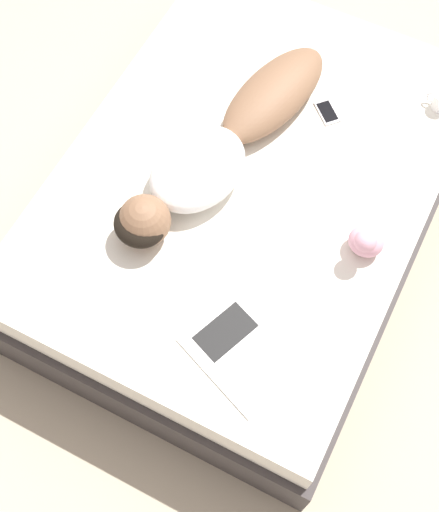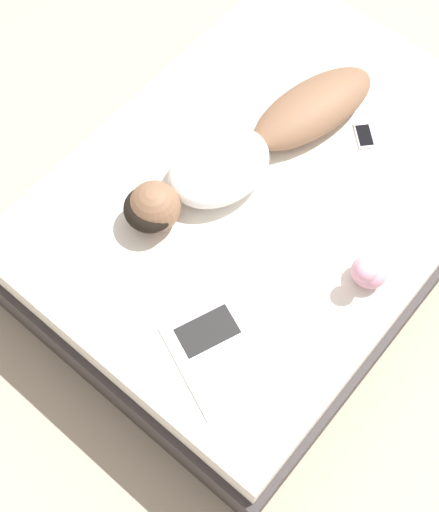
{
  "view_description": "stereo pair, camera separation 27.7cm",
  "coord_description": "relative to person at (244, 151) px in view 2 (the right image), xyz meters",
  "views": [
    {
      "loc": [
        -0.63,
        1.5,
        3.07
      ],
      "look_at": [
        -0.08,
        0.42,
        0.58
      ],
      "focal_mm": 50.0,
      "sensor_mm": 36.0,
      "label": 1
    },
    {
      "loc": [
        -0.86,
        1.35,
        3.07
      ],
      "look_at": [
        -0.08,
        0.42,
        0.58
      ],
      "focal_mm": 50.0,
      "sensor_mm": 36.0,
      "label": 2
    }
  ],
  "objects": [
    {
      "name": "person",
      "position": [
        0.0,
        0.0,
        0.0
      ],
      "size": [
        0.52,
        1.28,
        0.21
      ],
      "rotation": [
        0.0,
        0.0,
        -0.22
      ],
      "color": "brown",
      "rests_on": "bed"
    },
    {
      "name": "open_magazine",
      "position": [
        -0.46,
        0.71,
        -0.09
      ],
      "size": [
        0.49,
        0.45,
        0.01
      ],
      "rotation": [
        0.0,
        0.0,
        -0.38
      ],
      "color": "white",
      "rests_on": "bed"
    },
    {
      "name": "plush_toy",
      "position": [
        -0.71,
        0.12,
        -0.01
      ],
      "size": [
        0.14,
        0.16,
        0.19
      ],
      "color": "#DB9EB2",
      "rests_on": "bed"
    },
    {
      "name": "ground_plane",
      "position": [
        -0.14,
        0.0,
        -0.62
      ],
      "size": [
        12.0,
        12.0,
        0.0
      ],
      "primitive_type": "plane",
      "color": "#B7A88E"
    },
    {
      "name": "bed",
      "position": [
        -0.14,
        0.0,
        -0.36
      ],
      "size": [
        1.55,
        2.1,
        0.53
      ],
      "color": "#383333",
      "rests_on": "ground_plane"
    },
    {
      "name": "cell_phone",
      "position": [
        -0.31,
        -0.44,
        -0.09
      ],
      "size": [
        0.15,
        0.14,
        0.01
      ],
      "rotation": [
        0.0,
        0.0,
        0.83
      ],
      "color": "silver",
      "rests_on": "bed"
    }
  ]
}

